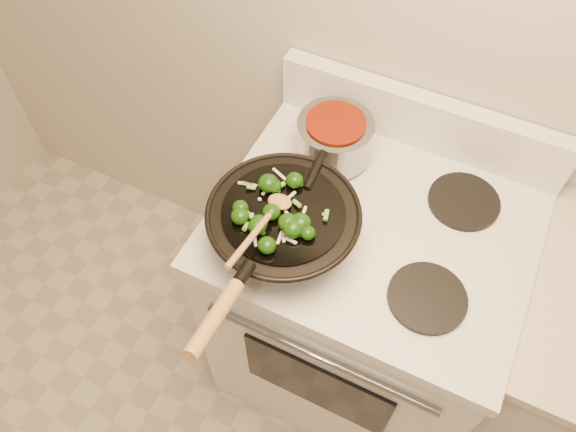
% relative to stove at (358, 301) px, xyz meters
% --- Properties ---
extents(stove, '(0.78, 0.67, 1.08)m').
position_rel_stove_xyz_m(stove, '(0.00, 0.00, 0.00)').
color(stove, white).
rests_on(stove, ground).
extents(wok, '(0.36, 0.59, 0.22)m').
position_rel_stove_xyz_m(wok, '(-0.18, -0.16, 0.52)').
color(wok, black).
rests_on(wok, stove).
extents(stirfry, '(0.24, 0.23, 0.04)m').
position_rel_stove_xyz_m(stirfry, '(-0.19, -0.18, 0.59)').
color(stirfry, '#133808').
rests_on(stirfry, wok).
extents(wooden_spoon, '(0.06, 0.25, 0.08)m').
position_rel_stove_xyz_m(wooden_spoon, '(-0.20, -0.21, 0.60)').
color(wooden_spoon, '#AD7944').
rests_on(wooden_spoon, wok).
extents(saucepan, '(0.20, 0.32, 0.12)m').
position_rel_stove_xyz_m(saucepan, '(-0.18, 0.14, 0.52)').
color(saucepan, gray).
rests_on(saucepan, stove).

